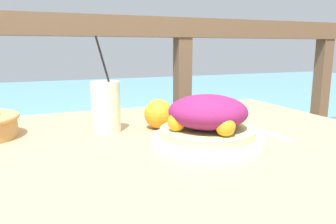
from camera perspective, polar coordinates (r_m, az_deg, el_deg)
patio_table at (r=0.75m, az=-3.98°, el=-12.52°), size 1.24×0.92×0.75m
railing_fence at (r=1.48m, az=-13.77°, el=3.80°), size 2.80×0.08×1.10m
sea_backdrop at (r=4.03m, az=-18.75°, el=-0.35°), size 12.00×4.00×0.40m
salad_plate at (r=0.73m, az=6.89°, el=-2.02°), size 0.25×0.25×0.11m
drink_glass at (r=0.85m, az=-10.76°, el=0.91°), size 0.08×0.07×0.24m
knife at (r=0.87m, az=16.37°, el=-3.39°), size 0.03×0.18×0.00m
orange_near_basket at (r=0.87m, az=-1.62°, el=-0.36°), size 0.08×0.08×0.08m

